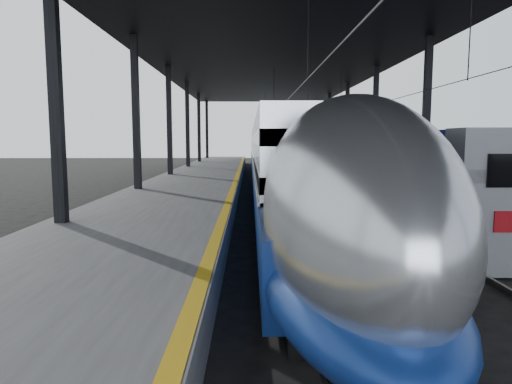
{
  "coord_description": "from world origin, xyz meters",
  "views": [
    {
      "loc": [
        0.21,
        -9.41,
        3.63
      ],
      "look_at": [
        0.4,
        4.66,
        2.0
      ],
      "focal_mm": 32.0,
      "sensor_mm": 36.0,
      "label": 1
    }
  ],
  "objects": [
    {
      "name": "ground",
      "position": [
        0.0,
        0.0,
        0.0
      ],
      "size": [
        160.0,
        160.0,
        0.0
      ],
      "primitive_type": "plane",
      "color": "black",
      "rests_on": "ground"
    },
    {
      "name": "platform",
      "position": [
        -3.5,
        20.0,
        0.5
      ],
      "size": [
        6.0,
        80.0,
        1.0
      ],
      "primitive_type": "cube",
      "color": "#4C4C4F",
      "rests_on": "ground"
    },
    {
      "name": "yellow_strip",
      "position": [
        -0.7,
        20.0,
        1.0
      ],
      "size": [
        0.3,
        80.0,
        0.01
      ],
      "primitive_type": "cube",
      "color": "gold",
      "rests_on": "platform"
    },
    {
      "name": "rails",
      "position": [
        4.5,
        20.0,
        0.08
      ],
      "size": [
        6.52,
        80.0,
        0.16
      ],
      "color": "slate",
      "rests_on": "ground"
    },
    {
      "name": "canopy",
      "position": [
        1.9,
        20.0,
        9.12
      ],
      "size": [
        18.0,
        75.0,
        9.47
      ],
      "color": "black",
      "rests_on": "ground"
    },
    {
      "name": "tgv_train",
      "position": [
        2.0,
        26.48,
        2.14
      ],
      "size": [
        3.2,
        65.2,
        4.58
      ],
      "color": "#AEB1B6",
      "rests_on": "ground"
    },
    {
      "name": "second_train",
      "position": [
        7.0,
        29.22,
        1.99
      ],
      "size": [
        2.85,
        56.05,
        3.92
      ],
      "color": "navy",
      "rests_on": "ground"
    }
  ]
}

